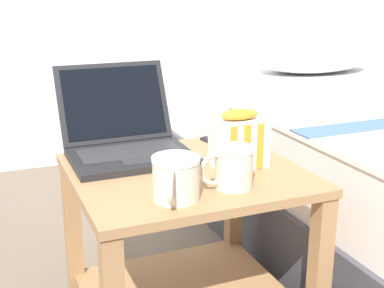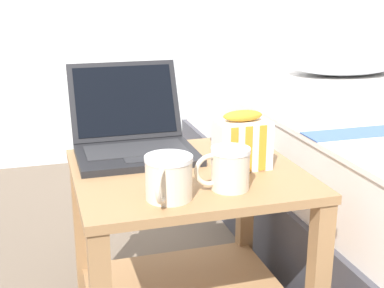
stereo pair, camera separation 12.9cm
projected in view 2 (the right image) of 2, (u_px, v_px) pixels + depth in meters
name	position (u px, v px, depth m)	size (l,w,h in m)	color
bedside_table	(188.00, 232.00, 1.40)	(0.57, 0.52, 0.49)	#997047
laptop	(133.00, 136.00, 1.48)	(0.32, 0.34, 0.23)	black
mug_front_left	(229.00, 167.00, 1.21)	(0.13, 0.09, 0.10)	beige
mug_front_right	(169.00, 176.00, 1.16)	(0.11, 0.14, 0.10)	beige
snack_bag	(242.00, 142.00, 1.35)	(0.14, 0.09, 0.15)	white
cell_phone	(235.00, 144.00, 1.55)	(0.11, 0.17, 0.01)	black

